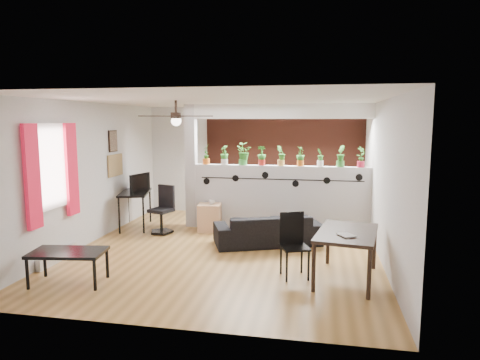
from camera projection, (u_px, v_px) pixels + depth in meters
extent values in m
cube|color=olive|center=(227.00, 251.00, 7.62)|extent=(6.30, 7.10, 0.10)
cube|color=#B7B7BA|center=(254.00, 161.00, 10.37)|extent=(6.30, 0.04, 2.90)
cube|color=#B7B7BA|center=(165.00, 213.00, 4.50)|extent=(6.30, 0.04, 2.90)
cube|color=#B7B7BA|center=(89.00, 173.00, 7.92)|extent=(0.04, 7.10, 2.90)
cube|color=#B7B7BA|center=(384.00, 180.00, 6.95)|extent=(0.04, 7.10, 2.90)
cube|color=white|center=(227.00, 98.00, 7.25)|extent=(6.30, 7.10, 0.10)
cube|color=#BCBCC1|center=(280.00, 198.00, 8.83)|extent=(3.60, 0.18, 1.35)
cube|color=white|center=(282.00, 111.00, 8.59)|extent=(3.60, 0.18, 0.30)
cube|color=#BCBCC1|center=(191.00, 166.00, 9.10)|extent=(0.22, 0.20, 2.60)
cube|color=#AD4832|center=(287.00, 161.00, 10.18)|extent=(3.90, 0.05, 2.60)
cube|color=black|center=(280.00, 179.00, 8.68)|extent=(3.31, 0.01, 0.02)
cylinder|color=black|center=(207.00, 181.00, 8.98)|extent=(0.14, 0.01, 0.14)
cylinder|color=black|center=(235.00, 178.00, 8.86)|extent=(0.14, 0.01, 0.14)
cylinder|color=black|center=(265.00, 175.00, 8.73)|extent=(0.14, 0.01, 0.14)
cylinder|color=black|center=(296.00, 184.00, 8.64)|extent=(0.14, 0.01, 0.14)
cylinder|color=black|center=(327.00, 181.00, 8.51)|extent=(0.14, 0.01, 0.14)
cylinder|color=black|center=(359.00, 177.00, 8.39)|extent=(0.14, 0.01, 0.14)
cube|color=white|center=(50.00, 166.00, 6.71)|extent=(0.02, 0.95, 1.25)
cube|color=white|center=(51.00, 166.00, 6.71)|extent=(0.04, 1.05, 1.35)
cube|color=red|center=(32.00, 177.00, 6.23)|extent=(0.06, 0.30, 1.55)
cube|color=red|center=(71.00, 169.00, 7.20)|extent=(0.06, 0.30, 1.55)
cube|color=beige|center=(58.00, 256.00, 6.91)|extent=(0.08, 1.00, 0.18)
cube|color=olive|center=(115.00, 165.00, 8.83)|extent=(0.03, 0.60, 0.45)
cube|color=#8C7259|center=(113.00, 141.00, 8.71)|extent=(0.03, 0.30, 0.40)
cube|color=black|center=(113.00, 141.00, 8.71)|extent=(0.02, 0.34, 0.44)
cylinder|color=black|center=(176.00, 106.00, 7.13)|extent=(0.04, 0.04, 0.20)
cylinder|color=black|center=(176.00, 115.00, 7.15)|extent=(0.18, 0.18, 0.10)
sphere|color=white|center=(176.00, 121.00, 7.16)|extent=(0.17, 0.17, 0.17)
cube|color=black|center=(196.00, 116.00, 7.20)|extent=(0.55, 0.29, 0.01)
cube|color=black|center=(176.00, 116.00, 7.48)|extent=(0.29, 0.55, 0.01)
cube|color=black|center=(155.00, 116.00, 7.09)|extent=(0.55, 0.29, 0.01)
cube|color=black|center=(176.00, 116.00, 6.82)|extent=(0.29, 0.55, 0.01)
cylinder|color=orange|center=(206.00, 161.00, 9.02)|extent=(0.15, 0.15, 0.12)
imported|color=#195418|center=(206.00, 152.00, 9.00)|extent=(0.20, 0.23, 0.32)
cylinder|color=silver|center=(224.00, 162.00, 8.95)|extent=(0.14, 0.14, 0.12)
imported|color=#195418|center=(224.00, 153.00, 8.93)|extent=(0.25, 0.26, 0.30)
cylinder|color=#338D37|center=(243.00, 162.00, 8.88)|extent=(0.17, 0.17, 0.12)
imported|color=#195418|center=(243.00, 151.00, 8.85)|extent=(0.29, 0.26, 0.36)
cylinder|color=red|center=(262.00, 162.00, 8.81)|extent=(0.14, 0.14, 0.12)
imported|color=#195418|center=(262.00, 153.00, 8.78)|extent=(0.21, 0.17, 0.30)
cylinder|color=#E1A54F|center=(281.00, 163.00, 8.73)|extent=(0.14, 0.14, 0.12)
imported|color=#195418|center=(281.00, 153.00, 8.71)|extent=(0.26, 0.24, 0.31)
cylinder|color=#C45D17|center=(300.00, 163.00, 8.66)|extent=(0.14, 0.14, 0.12)
imported|color=#195418|center=(301.00, 154.00, 8.63)|extent=(0.23, 0.25, 0.30)
cylinder|color=white|center=(320.00, 163.00, 8.59)|extent=(0.12, 0.12, 0.12)
imported|color=#195418|center=(320.00, 155.00, 8.56)|extent=(0.18, 0.20, 0.26)
cylinder|color=#33812F|center=(340.00, 164.00, 8.51)|extent=(0.15, 0.15, 0.12)
imported|color=#195418|center=(341.00, 154.00, 8.48)|extent=(0.19, 0.23, 0.33)
cylinder|color=red|center=(361.00, 164.00, 8.44)|extent=(0.15, 0.15, 0.12)
imported|color=#195418|center=(361.00, 154.00, 8.41)|extent=(0.27, 0.26, 0.31)
imported|color=black|center=(268.00, 230.00, 7.87)|extent=(1.98, 1.34, 0.54)
cube|color=tan|center=(210.00, 217.00, 8.82)|extent=(0.51, 0.47, 0.56)
imported|color=gray|center=(212.00, 202.00, 8.77)|extent=(0.14, 0.14, 0.10)
cube|color=black|center=(135.00, 193.00, 9.04)|extent=(0.82, 1.18, 0.04)
cylinder|color=black|center=(119.00, 216.00, 8.58)|extent=(0.04, 0.04, 0.74)
cylinder|color=black|center=(143.00, 215.00, 8.62)|extent=(0.04, 0.04, 0.74)
cylinder|color=black|center=(128.00, 206.00, 9.56)|extent=(0.04, 0.04, 0.74)
cylinder|color=black|center=(150.00, 206.00, 9.60)|extent=(0.04, 0.04, 0.74)
imported|color=black|center=(138.00, 186.00, 9.17)|extent=(0.36, 0.15, 0.20)
cylinder|color=black|center=(162.00, 232.00, 8.64)|extent=(0.49, 0.49, 0.04)
cylinder|color=black|center=(161.00, 221.00, 8.62)|extent=(0.06, 0.06, 0.42)
cube|color=black|center=(161.00, 210.00, 8.58)|extent=(0.50, 0.50, 0.07)
cube|color=black|center=(166.00, 196.00, 8.70)|extent=(0.38, 0.17, 0.46)
cube|color=black|center=(347.00, 233.00, 6.05)|extent=(0.99, 1.41, 0.05)
cylinder|color=black|center=(314.00, 268.00, 5.66)|extent=(0.06, 0.06, 0.66)
cylinder|color=black|center=(369.00, 274.00, 5.41)|extent=(0.06, 0.06, 0.66)
cylinder|color=black|center=(328.00, 243.00, 6.79)|extent=(0.06, 0.06, 0.66)
cylinder|color=black|center=(374.00, 248.00, 6.54)|extent=(0.06, 0.06, 0.66)
imported|color=gray|center=(341.00, 236.00, 5.77)|extent=(0.27, 0.30, 0.02)
cube|color=black|center=(295.00, 247.00, 6.17)|extent=(0.49, 0.49, 0.03)
cube|color=black|center=(292.00, 228.00, 6.30)|extent=(0.35, 0.15, 0.48)
cube|color=black|center=(287.00, 267.00, 6.02)|extent=(0.03, 0.03, 0.45)
cube|color=black|center=(309.00, 265.00, 6.07)|extent=(0.03, 0.03, 0.45)
cube|color=black|center=(281.00, 244.00, 6.30)|extent=(0.03, 0.03, 0.92)
cube|color=black|center=(302.00, 243.00, 6.35)|extent=(0.03, 0.03, 0.92)
cube|color=black|center=(68.00, 252.00, 5.94)|extent=(1.07, 0.70, 0.04)
cylinder|color=black|center=(27.00, 274.00, 5.76)|extent=(0.04, 0.04, 0.42)
cylinder|color=black|center=(95.00, 275.00, 5.72)|extent=(0.04, 0.04, 0.42)
cylinder|color=black|center=(45.00, 263.00, 6.23)|extent=(0.04, 0.04, 0.42)
cylinder|color=black|center=(107.00, 263.00, 6.19)|extent=(0.04, 0.04, 0.42)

